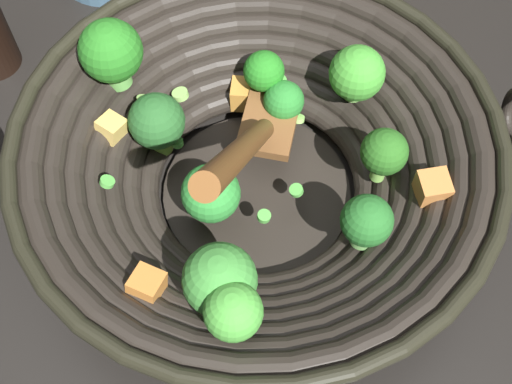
{
  "coord_description": "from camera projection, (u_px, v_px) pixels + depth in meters",
  "views": [
    {
      "loc": [
        0.31,
        -0.04,
        0.54
      ],
      "look_at": [
        0.01,
        -0.0,
        0.03
      ],
      "focal_mm": 46.07,
      "sensor_mm": 36.0,
      "label": 1
    }
  ],
  "objects": [
    {
      "name": "wok",
      "position": [
        256.0,
        159.0,
        0.57
      ],
      "size": [
        0.42,
        0.45,
        0.25
      ],
      "color": "black",
      "rests_on": "ground"
    },
    {
      "name": "ground_plane",
      "position": [
        257.0,
        196.0,
        0.62
      ],
      "size": [
        4.0,
        4.0,
        0.0
      ],
      "primitive_type": "plane",
      "color": "black"
    }
  ]
}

